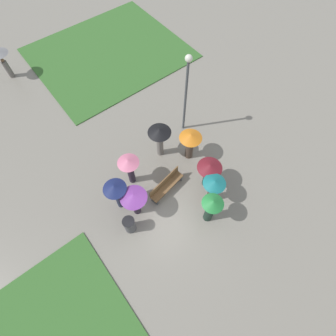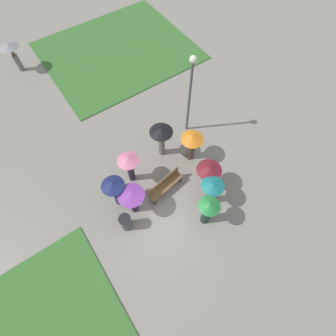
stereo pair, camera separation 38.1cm
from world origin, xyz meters
TOP-DOWN VIEW (x-y plane):
  - ground_plane at (0.00, 0.00)m, footprint 90.00×90.00m
  - lawn_patch_far at (3.99, 11.27)m, footprint 9.44×8.31m
  - park_bench at (0.83, 0.98)m, footprint 1.95×0.73m
  - lamp_post at (3.88, 3.34)m, footprint 0.32×0.32m
  - trash_bin at (-1.59, 0.44)m, footprint 0.53×0.53m
  - crowd_person_navy at (-1.30, 1.66)m, footprint 1.00×1.00m
  - crowd_person_pink at (-0.16, 2.38)m, footprint 0.98×0.98m
  - crowd_person_maroon at (2.54, 0.04)m, footprint 1.13×1.13m
  - crowd_person_purple at (-0.89, 0.92)m, footprint 1.15×1.15m
  - crowd_person_green at (1.44, -1.31)m, footprint 0.91×0.91m
  - crowd_person_orange at (2.93, 1.77)m, footprint 1.09×1.09m
  - crowd_person_teal at (2.16, -0.66)m, footprint 1.00×1.00m
  - crowd_person_black at (1.88, 2.81)m, footprint 1.12×1.12m
  - lone_walker_far_path at (-1.96, 13.14)m, footprint 1.14×1.14m

SIDE VIEW (x-z plane):
  - ground_plane at x=0.00m, z-range 0.00..0.00m
  - lawn_patch_far at x=3.99m, z-range 0.00..0.06m
  - park_bench at x=0.83m, z-range 0.02..0.92m
  - trash_bin at x=-1.59m, z-range 0.00..0.98m
  - crowd_person_green at x=1.44m, z-range 0.25..2.20m
  - crowd_person_teal at x=2.16m, z-range 0.38..2.18m
  - crowd_person_orange at x=2.93m, z-range 0.38..2.20m
  - crowd_person_maroon at x=2.54m, z-range 0.43..2.22m
  - crowd_person_pink at x=-0.16m, z-range 0.43..2.35m
  - lone_walker_far_path at x=-1.96m, z-range 0.48..2.34m
  - crowd_person_purple at x=-0.89m, z-range 0.49..2.35m
  - crowd_person_navy at x=-1.30m, z-range 0.48..2.49m
  - crowd_person_black at x=1.88m, z-range 0.49..2.49m
  - lamp_post at x=3.88m, z-range 0.64..5.30m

